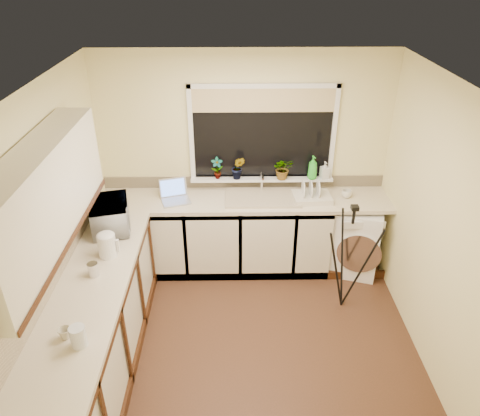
# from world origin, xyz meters

# --- Properties ---
(floor) EXTENTS (3.20, 3.20, 0.00)m
(floor) POSITION_xyz_m (0.00, 0.00, 0.00)
(floor) COLOR #4F2C1F
(floor) RESTS_ON ground
(ceiling) EXTENTS (3.20, 3.20, 0.00)m
(ceiling) POSITION_xyz_m (0.00, 0.00, 2.45)
(ceiling) COLOR white
(ceiling) RESTS_ON ground
(wall_back) EXTENTS (3.20, 0.00, 3.20)m
(wall_back) POSITION_xyz_m (0.00, 1.50, 1.23)
(wall_back) COLOR beige
(wall_back) RESTS_ON ground
(wall_front) EXTENTS (3.20, 0.00, 3.20)m
(wall_front) POSITION_xyz_m (0.00, -1.50, 1.23)
(wall_front) COLOR beige
(wall_front) RESTS_ON ground
(wall_left) EXTENTS (0.00, 3.00, 3.00)m
(wall_left) POSITION_xyz_m (-1.60, 0.00, 1.23)
(wall_left) COLOR beige
(wall_left) RESTS_ON ground
(wall_right) EXTENTS (0.00, 3.00, 3.00)m
(wall_right) POSITION_xyz_m (1.60, 0.00, 1.23)
(wall_right) COLOR beige
(wall_right) RESTS_ON ground
(base_cabinet_back) EXTENTS (2.55, 0.60, 0.86)m
(base_cabinet_back) POSITION_xyz_m (-0.33, 1.20, 0.43)
(base_cabinet_back) COLOR silver
(base_cabinet_back) RESTS_ON floor
(base_cabinet_left) EXTENTS (0.54, 2.40, 0.86)m
(base_cabinet_left) POSITION_xyz_m (-1.30, -0.30, 0.43)
(base_cabinet_left) COLOR silver
(base_cabinet_left) RESTS_ON floor
(worktop_back) EXTENTS (3.20, 0.60, 0.04)m
(worktop_back) POSITION_xyz_m (0.00, 1.20, 0.88)
(worktop_back) COLOR beige
(worktop_back) RESTS_ON base_cabinet_back
(worktop_left) EXTENTS (0.60, 2.40, 0.04)m
(worktop_left) POSITION_xyz_m (-1.30, -0.30, 0.88)
(worktop_left) COLOR beige
(worktop_left) RESTS_ON base_cabinet_left
(upper_cabinet) EXTENTS (0.28, 1.90, 0.70)m
(upper_cabinet) POSITION_xyz_m (-1.44, -0.45, 1.80)
(upper_cabinet) COLOR silver
(upper_cabinet) RESTS_ON wall_left
(splashback_left) EXTENTS (0.02, 2.40, 0.45)m
(splashback_left) POSITION_xyz_m (-1.59, -0.30, 1.12)
(splashback_left) COLOR beige
(splashback_left) RESTS_ON wall_left
(splashback_back) EXTENTS (3.20, 0.02, 0.14)m
(splashback_back) POSITION_xyz_m (0.00, 1.49, 0.97)
(splashback_back) COLOR beige
(splashback_back) RESTS_ON wall_back
(window_glass) EXTENTS (1.50, 0.02, 1.00)m
(window_glass) POSITION_xyz_m (0.20, 1.49, 1.55)
(window_glass) COLOR black
(window_glass) RESTS_ON wall_back
(window_blind) EXTENTS (1.50, 0.02, 0.25)m
(window_blind) POSITION_xyz_m (0.20, 1.46, 1.92)
(window_blind) COLOR tan
(window_blind) RESTS_ON wall_back
(windowsill) EXTENTS (1.60, 0.14, 0.03)m
(windowsill) POSITION_xyz_m (0.20, 1.43, 1.04)
(windowsill) COLOR white
(windowsill) RESTS_ON wall_back
(sink) EXTENTS (0.82, 0.46, 0.03)m
(sink) POSITION_xyz_m (0.20, 1.20, 0.91)
(sink) COLOR tan
(sink) RESTS_ON worktop_back
(faucet) EXTENTS (0.03, 0.03, 0.24)m
(faucet) POSITION_xyz_m (0.20, 1.38, 1.02)
(faucet) COLOR silver
(faucet) RESTS_ON worktop_back
(washing_machine) EXTENTS (0.72, 0.71, 0.82)m
(washing_machine) POSITION_xyz_m (1.25, 1.15, 0.41)
(washing_machine) COLOR white
(washing_machine) RESTS_ON floor
(laptop) EXTENTS (0.37, 0.35, 0.22)m
(laptop) POSITION_xyz_m (-0.76, 1.20, 0.96)
(laptop) COLOR #A2A2AA
(laptop) RESTS_ON worktop_back
(kettle) EXTENTS (0.16, 0.16, 0.21)m
(kettle) POSITION_xyz_m (-1.25, 0.14, 1.01)
(kettle) COLOR white
(kettle) RESTS_ON worktop_left
(dish_rack) EXTENTS (0.43, 0.33, 0.06)m
(dish_rack) POSITION_xyz_m (0.74, 1.16, 0.93)
(dish_rack) COLOR beige
(dish_rack) RESTS_ON worktop_back
(tripod) EXTENTS (0.79, 0.79, 1.21)m
(tripod) POSITION_xyz_m (1.02, 0.47, 0.60)
(tripod) COLOR black
(tripod) RESTS_ON floor
(glass_jug) EXTENTS (0.11, 0.11, 0.16)m
(glass_jug) POSITION_xyz_m (-1.19, -0.92, 0.98)
(glass_jug) COLOR silver
(glass_jug) RESTS_ON worktop_left
(steel_jar) EXTENTS (0.09, 0.09, 0.12)m
(steel_jar) POSITION_xyz_m (-1.30, -0.14, 0.96)
(steel_jar) COLOR silver
(steel_jar) RESTS_ON worktop_left
(microwave) EXTENTS (0.46, 0.58, 0.28)m
(microwave) POSITION_xyz_m (-1.32, 0.61, 1.04)
(microwave) COLOR silver
(microwave) RESTS_ON worktop_left
(plant_a) EXTENTS (0.14, 0.11, 0.25)m
(plant_a) POSITION_xyz_m (-0.30, 1.41, 1.17)
(plant_a) COLOR #999999
(plant_a) RESTS_ON windowsill
(plant_b) EXTENTS (0.17, 0.15, 0.27)m
(plant_b) POSITION_xyz_m (-0.07, 1.40, 1.18)
(plant_b) COLOR #999999
(plant_b) RESTS_ON windowsill
(plant_d) EXTENTS (0.24, 0.22, 0.25)m
(plant_d) POSITION_xyz_m (0.43, 1.40, 1.17)
(plant_d) COLOR #999999
(plant_d) RESTS_ON windowsill
(soap_bottle_green) EXTENTS (0.13, 0.13, 0.27)m
(soap_bottle_green) POSITION_xyz_m (0.76, 1.39, 1.19)
(soap_bottle_green) COLOR green
(soap_bottle_green) RESTS_ON windowsill
(soap_bottle_clear) EXTENTS (0.11, 0.11, 0.19)m
(soap_bottle_clear) POSITION_xyz_m (0.90, 1.41, 1.15)
(soap_bottle_clear) COLOR #999999
(soap_bottle_clear) RESTS_ON windowsill
(cup_back) EXTENTS (0.14, 0.14, 0.09)m
(cup_back) POSITION_xyz_m (1.13, 1.22, 0.94)
(cup_back) COLOR silver
(cup_back) RESTS_ON worktop_back
(cup_left) EXTENTS (0.10, 0.10, 0.08)m
(cup_left) POSITION_xyz_m (-1.31, -0.85, 0.94)
(cup_left) COLOR beige
(cup_left) RESTS_ON worktop_left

